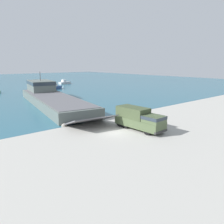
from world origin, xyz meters
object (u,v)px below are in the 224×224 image
soldier_on_ramp (153,119)px  cargo_crate (164,128)px  military_truck (139,119)px  moored_boat_b (64,83)px  moored_boat_c (53,87)px  landing_craft (50,96)px

soldier_on_ramp → cargo_crate: (-0.93, -2.92, -0.69)m
military_truck → moored_boat_b: military_truck is taller
moored_boat_b → moored_boat_c: 21.09m
soldier_on_ramp → moored_boat_c: bearing=-96.2°
moored_boat_c → soldier_on_ramp: bearing=137.6°
cargo_crate → landing_craft: bearing=96.6°
moored_boat_c → cargo_crate: size_ratio=12.76×
moored_boat_c → cargo_crate: (-9.24, -57.37, -0.47)m
moored_boat_c → moored_boat_b: bearing=-72.6°
soldier_on_ramp → moored_boat_c: 55.08m
soldier_on_ramp → military_truck: bearing=7.8°
landing_craft → cargo_crate: bearing=-74.1°
military_truck → moored_boat_b: size_ratio=1.44×
moored_boat_c → cargo_crate: bearing=137.2°
military_truck → moored_boat_c: military_truck is taller
landing_craft → soldier_on_ramp: bearing=-71.5°
moored_boat_b → moored_boat_c: (-13.25, -16.41, 0.05)m
soldier_on_ramp → landing_craft: bearing=-78.4°
moored_boat_b → cargo_crate: size_ratio=8.19×
landing_craft → cargo_crate: size_ratio=61.25×
military_truck → moored_boat_c: 56.05m
moored_boat_b → moored_boat_c: size_ratio=0.64×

